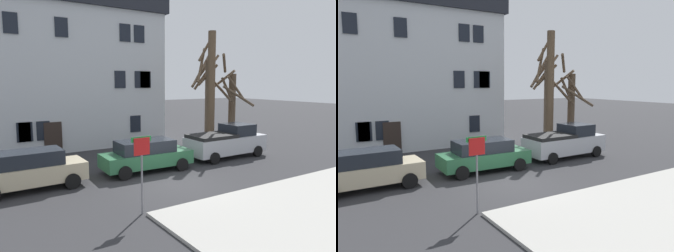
% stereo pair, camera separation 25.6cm
% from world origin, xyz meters
% --- Properties ---
extents(ground_plane, '(120.00, 120.00, 0.00)m').
position_xyz_m(ground_plane, '(0.00, 0.00, 0.00)').
color(ground_plane, '#2D2D30').
extents(building_main, '(12.10, 6.61, 11.01)m').
position_xyz_m(building_main, '(-0.75, 12.12, 5.58)').
color(building_main, silver).
rests_on(building_main, ground_plane).
extents(tree_bare_near, '(2.39, 2.40, 7.95)m').
position_xyz_m(tree_bare_near, '(6.16, 4.93, 4.19)').
color(tree_bare_near, brown).
rests_on(tree_bare_near, ground_plane).
extents(tree_bare_mid, '(2.58, 2.56, 6.79)m').
position_xyz_m(tree_bare_mid, '(6.53, 5.65, 3.50)').
color(tree_bare_mid, brown).
rests_on(tree_bare_mid, ground_plane).
extents(tree_bare_far, '(2.24, 2.67, 5.20)m').
position_xyz_m(tree_bare_far, '(8.17, 5.03, 2.85)').
color(tree_bare_far, '#4C3D2D').
rests_on(tree_bare_far, ground_plane).
extents(car_beige_wagon, '(4.66, 2.02, 1.72)m').
position_xyz_m(car_beige_wagon, '(-5.76, 2.52, 0.89)').
color(car_beige_wagon, '#C6B793').
rests_on(car_beige_wagon, ground_plane).
extents(car_green_wagon, '(4.76, 2.12, 1.65)m').
position_xyz_m(car_green_wagon, '(-0.09, 2.50, 0.86)').
color(car_green_wagon, '#2D6B42').
rests_on(car_green_wagon, ground_plane).
extents(pickup_truck_silver, '(5.21, 2.27, 2.02)m').
position_xyz_m(pickup_truck_silver, '(5.66, 2.73, 0.97)').
color(pickup_truck_silver, '#B7BABF').
rests_on(pickup_truck_silver, ground_plane).
extents(street_sign_pole, '(0.76, 0.07, 2.76)m').
position_xyz_m(street_sign_pole, '(-2.82, -2.32, 1.94)').
color(street_sign_pole, slate).
rests_on(street_sign_pole, ground_plane).
extents(bicycle_leaning, '(1.69, 0.56, 1.03)m').
position_xyz_m(bicycle_leaning, '(-5.94, 4.92, 0.37)').
color(bicycle_leaning, black).
rests_on(bicycle_leaning, ground_plane).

